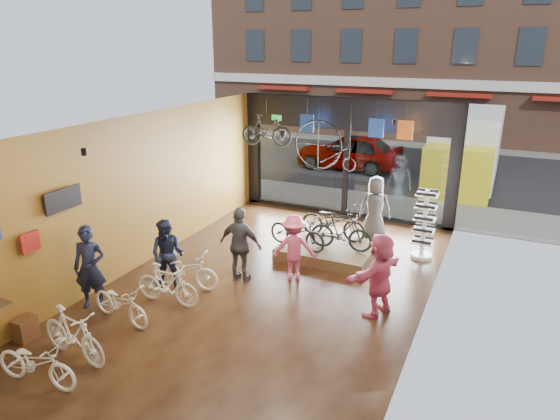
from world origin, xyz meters
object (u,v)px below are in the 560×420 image
Objects in this scene: floor_bike_2 at (121,303)px; customer_4 at (375,208)px; street_car at (350,151)px; customer_3 at (294,248)px; customer_0 at (90,267)px; floor_bike_0 at (36,363)px; customer_2 at (241,245)px; display_bike_right at (333,221)px; hung_bike at (266,130)px; floor_bike_3 at (167,284)px; customer_1 at (168,255)px; sunglasses_rack at (424,225)px; box_truck at (464,151)px; display_platform at (327,251)px; display_bike_left at (297,231)px; penny_farthing at (328,147)px; display_bike_mid at (341,232)px; floor_bike_1 at (73,335)px; floor_bike_4 at (185,270)px; customer_5 at (380,275)px.

floor_bike_2 is 7.51m from customer_4.
street_car is 11.31m from customer_3.
customer_0 reaches higher than customer_4.
customer_2 is at bearing -19.66° from floor_bike_0.
hung_bike reaches higher than display_bike_right.
floor_bike_3 is 6.44m from customer_4.
sunglasses_rack reaches higher than customer_1.
display_platform is (-2.48, -8.46, -1.27)m from box_truck.
customer_3 is (2.45, 1.60, -0.01)m from customer_1.
penny_farthing is at bearing 14.58° from display_bike_left.
customer_3 is at bearing -98.93° from display_platform.
display_bike_mid reaches higher than display_platform.
display_bike_mid is at bearing -29.03° from floor_bike_0.
floor_bike_1 is 2.35m from floor_bike_3.
floor_bike_0 is at bearing -173.27° from floor_bike_1.
sunglasses_rack reaches higher than floor_bike_2.
display_bike_left is 1.03× the size of customer_1.
street_car is at bearing 21.89° from display_bike_left.
floor_bike_4 is 4.08m from display_bike_mid.
customer_3 reaches higher than floor_bike_4.
customer_0 reaches higher than floor_bike_2.
customer_1 is 6.54m from sunglasses_rack.
customer_5 is 5.42m from penny_farthing.
customer_1 is 0.90× the size of customer_4.
floor_bike_3 is 6.07m from hung_bike.
display_bike_mid is at bearing -18.46° from floor_bike_1.
customer_3 is (2.10, -11.12, 0.02)m from street_car.
floor_bike_1 is at bearing -0.80° from street_car.
floor_bike_4 is 0.70× the size of display_platform.
floor_bike_4 reaches higher than floor_bike_0.
floor_bike_1 is (0.01, 0.79, 0.08)m from floor_bike_0.
box_truck is (4.84, -1.00, 0.63)m from street_car.
customer_3 is (2.31, 4.55, 0.32)m from floor_bike_1.
floor_bike_4 is 0.99× the size of display_bike_left.
customer_4 is 1.72m from sunglasses_rack.
floor_bike_2 is at bearing -37.69° from customer_0.
display_bike_right is at bearing -12.85° from floor_bike_1.
customer_2 is (0.89, 1.66, 0.45)m from floor_bike_3.
hung_bike is at bearing 8.64° from floor_bike_2.
display_platform is 1.47× the size of customer_3.
display_bike_mid is 2.98m from penny_farthing.
display_platform is 1.45× the size of customer_1.
floor_bike_3 is at bearing 0.39° from floor_bike_1.
penny_farthing is at bearing -116.91° from box_truck.
customer_2 is at bearing 136.31° from display_bike_mid.
customer_1 is (-0.43, 0.62, 0.37)m from floor_bike_3.
customer_2 reaches higher than display_platform.
floor_bike_4 is at bearing -58.93° from customer_5.
display_bike_left is at bearing 9.57° from street_car.
floor_bike_4 is 0.92× the size of customer_2.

